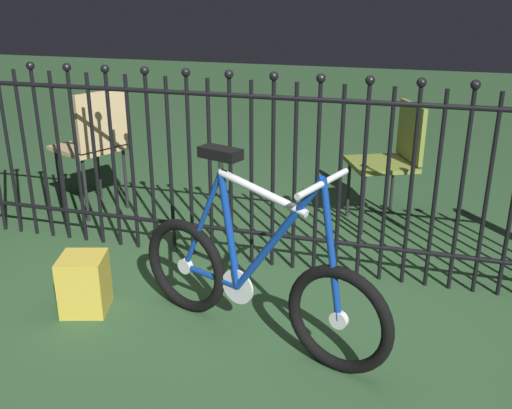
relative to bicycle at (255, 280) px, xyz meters
name	(u,v)px	position (x,y,z in m)	size (l,w,h in m)	color
ground_plane	(228,312)	(-0.20, 0.17, -0.31)	(20.00, 20.00, 0.00)	#2A4B2B
iron_fence	(249,167)	(-0.27, 0.77, 0.31)	(4.57, 0.07, 1.23)	black
bicycle	(255,280)	(0.00, 0.00, 0.00)	(1.33, 0.55, 0.92)	black
chair_olive	(393,153)	(0.50, 1.65, 0.21)	(0.56, 0.56, 0.86)	black
chair_tan	(95,139)	(-1.59, 1.27, 0.25)	(0.58, 0.58, 0.92)	black
display_crate	(84,284)	(-0.92, -0.01, -0.16)	(0.23, 0.23, 0.31)	#B29933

